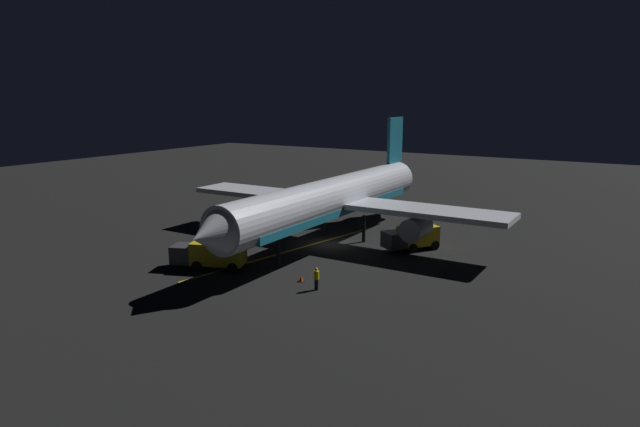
{
  "coord_description": "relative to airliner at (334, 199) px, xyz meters",
  "views": [
    {
      "loc": [
        -26.62,
        45.46,
        14.3
      ],
      "look_at": [
        0.0,
        2.0,
        3.5
      ],
      "focal_mm": 30.91,
      "sensor_mm": 36.0,
      "label": 1
    }
  ],
  "objects": [
    {
      "name": "apron_guide_stripe",
      "position": [
        2.13,
        4.61,
        -4.49
      ],
      "size": [
        4.87,
        24.26,
        0.01
      ],
      "primitive_type": "cube",
      "rotation": [
        0.0,
        0.0,
        -0.19
      ],
      "color": "gold",
      "rests_on": "ground_plane"
    },
    {
      "name": "traffic_cone_near_left",
      "position": [
        3.19,
        10.29,
        -4.24
      ],
      "size": [
        0.5,
        0.5,
        0.55
      ],
      "color": "#EA590F",
      "rests_on": "ground_plane"
    },
    {
      "name": "baggage_truck",
      "position": [
        4.69,
        12.61,
        -3.27
      ],
      "size": [
        6.54,
        4.25,
        2.34
      ],
      "color": "gold",
      "rests_on": "ground_plane"
    },
    {
      "name": "airliner",
      "position": [
        0.0,
        0.0,
        0.0
      ],
      "size": [
        34.05,
        38.96,
        11.98
      ],
      "color": "silver",
      "rests_on": "ground_plane"
    },
    {
      "name": "catering_truck",
      "position": [
        -7.6,
        -1.85,
        -3.33
      ],
      "size": [
        4.71,
        5.66,
        2.23
      ],
      "color": "gold",
      "rests_on": "ground_plane"
    },
    {
      "name": "ground_crew_worker",
      "position": [
        -5.73,
        12.47,
        -3.6
      ],
      "size": [
        0.4,
        0.4,
        1.74
      ],
      "color": "black",
      "rests_on": "ground_plane"
    },
    {
      "name": "traffic_cone_near_right",
      "position": [
        -3.67,
        11.48,
        -4.24
      ],
      "size": [
        0.5,
        0.5,
        0.55
      ],
      "color": "#EA590F",
      "rests_on": "ground_plane"
    },
    {
      "name": "ground_plane",
      "position": [
        -0.0,
        0.61,
        -4.59
      ],
      "size": [
        180.0,
        180.0,
        0.2
      ],
      "primitive_type": "cube",
      "color": "black"
    }
  ]
}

